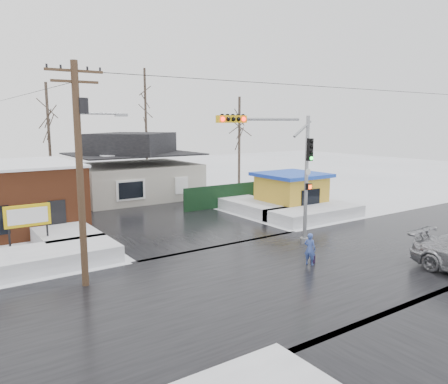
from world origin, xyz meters
TOP-DOWN VIEW (x-y plane):
  - ground at (0.00, 0.00)m, footprint 120.00×120.00m
  - road_ns at (0.00, 0.00)m, footprint 10.00×120.00m
  - road_ew at (0.00, 0.00)m, footprint 120.00×10.00m
  - snowbank_nw at (-9.00, 7.00)m, footprint 7.00×3.00m
  - snowbank_ne at (9.00, 7.00)m, footprint 7.00×3.00m
  - snowbank_nside_w at (-7.00, 12.00)m, footprint 3.00×8.00m
  - snowbank_nside_e at (7.00, 12.00)m, footprint 3.00×8.00m
  - traffic_signal at (2.43, 2.97)m, footprint 6.05×0.68m
  - utility_pole at (-7.93, 3.50)m, footprint 3.15×0.44m
  - marquee_sign at (-9.00, 9.49)m, footprint 2.20×0.21m
  - house at (2.00, 22.00)m, footprint 10.40×8.40m
  - kiosk at (9.50, 9.99)m, footprint 4.60×4.60m
  - fence at (6.50, 14.00)m, footprint 8.00×0.12m
  - tree_far_left at (-4.00, 26.00)m, footprint 3.00×3.00m
  - tree_far_mid at (6.00, 28.00)m, footprint 3.00×3.00m
  - tree_far_right at (12.00, 20.00)m, footprint 3.00×3.00m
  - pedestrian at (1.52, 0.17)m, footprint 0.56×0.66m
  - shopping_bag at (1.80, 0.22)m, footprint 0.30×0.21m

SIDE VIEW (x-z plane):
  - ground at x=0.00m, z-range 0.00..0.00m
  - road_ns at x=0.00m, z-range 0.00..0.02m
  - road_ew at x=0.00m, z-range 0.00..0.02m
  - shopping_bag at x=1.80m, z-range 0.00..0.35m
  - snowbank_nw at x=-9.00m, z-range 0.00..0.80m
  - snowbank_ne at x=9.00m, z-range 0.00..0.80m
  - snowbank_nside_w at x=-7.00m, z-range 0.00..0.80m
  - snowbank_nside_e at x=7.00m, z-range 0.00..0.80m
  - pedestrian at x=1.52m, z-range 0.00..1.52m
  - fence at x=6.50m, z-range 0.00..1.80m
  - kiosk at x=9.50m, z-range 0.03..2.90m
  - marquee_sign at x=-9.00m, z-range 0.65..3.20m
  - house at x=2.00m, z-range -0.26..5.50m
  - traffic_signal at x=2.43m, z-range 1.04..8.04m
  - utility_pole at x=-7.93m, z-range 0.61..9.61m
  - tree_far_right at x=12.00m, z-range 2.66..11.66m
  - tree_far_left at x=-4.00m, z-range 2.95..12.95m
  - tree_far_mid at x=6.00m, z-range 3.54..15.54m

